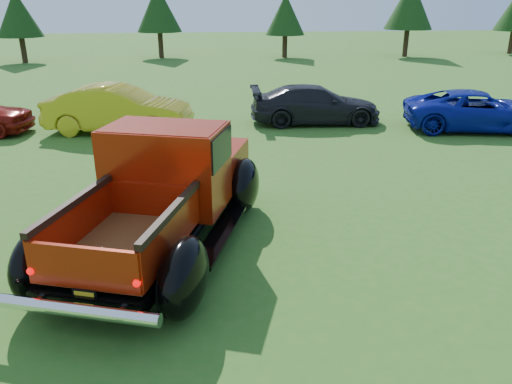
% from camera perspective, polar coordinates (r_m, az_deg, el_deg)
% --- Properties ---
extents(ground, '(120.00, 120.00, 0.00)m').
position_cam_1_polar(ground, '(8.38, -2.17, -7.76)').
color(ground, '#2E621C').
rests_on(ground, ground).
extents(tree_west, '(2.94, 2.94, 4.60)m').
position_cam_1_polar(tree_west, '(38.08, -25.59, 17.89)').
color(tree_west, '#332114').
rests_on(tree_west, ground).
extents(tree_mid_left, '(3.20, 3.20, 5.00)m').
position_cam_1_polar(tree_mid_left, '(38.39, -11.10, 19.88)').
color(tree_mid_left, '#332114').
rests_on(tree_mid_left, ground).
extents(tree_mid_right, '(2.82, 2.82, 4.40)m').
position_cam_1_polar(tree_mid_right, '(37.89, 3.38, 19.58)').
color(tree_mid_right, '#332114').
rests_on(tree_mid_right, ground).
extents(tree_east, '(3.46, 3.46, 5.40)m').
position_cam_1_polar(tree_east, '(39.96, 17.17, 19.81)').
color(tree_east, '#332114').
rests_on(tree_east, ground).
extents(pickup_truck, '(3.99, 5.94, 2.07)m').
position_cam_1_polar(pickup_truck, '(8.89, -10.01, 0.65)').
color(pickup_truck, black).
rests_on(pickup_truck, ground).
extents(show_car_yellow, '(4.80, 2.46, 1.51)m').
position_cam_1_polar(show_car_yellow, '(16.71, -15.44, 9.09)').
color(show_car_yellow, gold).
rests_on(show_car_yellow, ground).
extents(show_car_grey, '(4.54, 2.02, 1.29)m').
position_cam_1_polar(show_car_grey, '(17.57, 6.79, 9.91)').
color(show_car_grey, black).
rests_on(show_car_grey, ground).
extents(show_car_blue, '(4.94, 3.01, 1.28)m').
position_cam_1_polar(show_car_blue, '(18.01, 23.97, 8.50)').
color(show_car_blue, '#0C178D').
rests_on(show_car_blue, ground).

